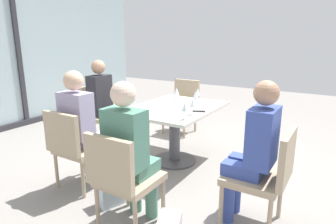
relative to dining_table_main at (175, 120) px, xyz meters
name	(u,v)px	position (x,y,z in m)	size (l,w,h in m)	color
ground_plane	(174,161)	(0.00, 0.00, -0.55)	(12.00, 12.00, 0.00)	gray
window_wall_backdrop	(18,58)	(0.00, 3.20, 0.66)	(5.85, 0.10, 2.70)	#A0B7BC
dining_table_main	(175,120)	(0.00, 0.00, 0.00)	(1.27, 0.96, 0.73)	silver
chair_far_left	(75,145)	(-1.16, 0.52, -0.06)	(0.50, 0.46, 0.87)	tan
chair_side_end	(122,176)	(-1.44, -0.35, -0.06)	(0.50, 0.46, 0.87)	tan
chair_front_left	(266,173)	(-0.78, -1.32, -0.06)	(0.46, 0.50, 0.87)	tan
chair_near_window	(98,111)	(0.00, 1.32, -0.06)	(0.46, 0.51, 0.87)	tan
chair_far_right	(182,103)	(1.16, 0.52, -0.06)	(0.50, 0.46, 0.87)	tan
person_far_left	(81,123)	(-1.05, 0.52, 0.14)	(0.39, 0.34, 1.26)	#9E93B7
person_side_end	(130,148)	(-1.33, -0.35, 0.14)	(0.39, 0.34, 1.26)	#4C7F6B
person_front_left	(254,147)	(-0.78, -1.21, 0.14)	(0.34, 0.39, 1.26)	#384C9E
person_near_window	(103,99)	(0.00, 1.21, 0.14)	(0.34, 0.39, 1.26)	#28282D
wine_glass_0	(198,92)	(0.41, -0.11, 0.31)	(0.07, 0.07, 0.18)	silver
wine_glass_1	(193,103)	(-0.22, -0.36, 0.31)	(0.07, 0.07, 0.18)	silver
wine_glass_2	(185,107)	(-0.44, -0.38, 0.31)	(0.07, 0.07, 0.18)	silver
wine_glass_3	(196,96)	(0.19, -0.19, 0.31)	(0.07, 0.07, 0.18)	silver
wine_glass_4	(177,92)	(0.29, 0.14, 0.31)	(0.07, 0.07, 0.18)	silver
coffee_cup	(127,109)	(-0.54, 0.33, 0.22)	(0.08, 0.08, 0.09)	white
cell_phone_on_table	(199,111)	(-0.06, -0.36, 0.18)	(0.07, 0.14, 0.01)	black
handbag_0	(113,190)	(-1.17, 0.01, -0.41)	(0.30, 0.16, 0.28)	silver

